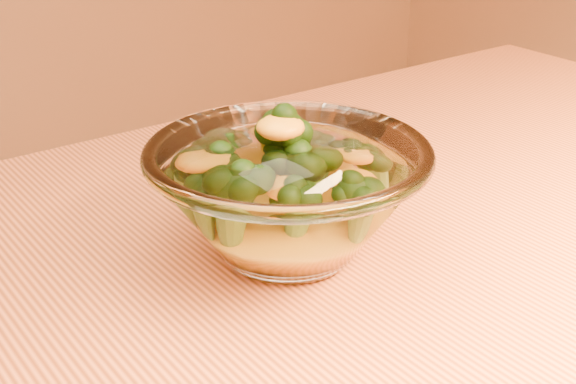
# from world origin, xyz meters

# --- Properties ---
(glass_bowl) EXTENTS (0.19, 0.19, 0.08)m
(glass_bowl) POSITION_xyz_m (0.04, 0.12, 0.79)
(glass_bowl) COLOR white
(glass_bowl) RESTS_ON table
(cheese_sauce) EXTENTS (0.10, 0.10, 0.03)m
(cheese_sauce) POSITION_xyz_m (0.04, 0.12, 0.78)
(cheese_sauce) COLOR orange
(cheese_sauce) RESTS_ON glass_bowl
(broccoli_heap) EXTENTS (0.12, 0.13, 0.07)m
(broccoli_heap) POSITION_xyz_m (0.03, 0.13, 0.81)
(broccoli_heap) COLOR black
(broccoli_heap) RESTS_ON cheese_sauce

